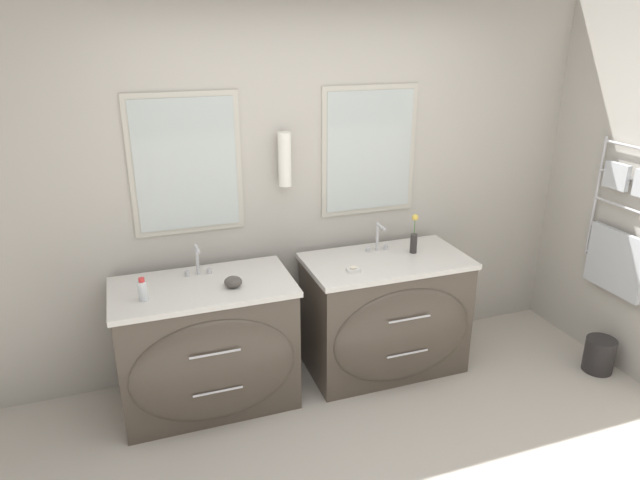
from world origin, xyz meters
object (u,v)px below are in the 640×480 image
Objects in this scene: vanity_left at (208,346)px; flower_vase at (414,238)px; waste_bin at (599,354)px; vanity_right at (387,315)px; amenity_bowl at (233,282)px; toiletry_bottle at (143,290)px.

vanity_left is 1.58m from flower_vase.
waste_bin is at bearing -27.07° from flower_vase.
vanity_right is at bearing 0.00° from vanity_left.
flower_vase is (1.31, 0.13, 0.08)m from amenity_bowl.
amenity_bowl is at bearing -16.73° from vanity_left.
amenity_bowl is (0.53, 0.01, -0.03)m from toiletry_bottle.
toiletry_bottle is 0.53m from amenity_bowl.
vanity_right is 1.18m from amenity_bowl.
vanity_left is 1.00× the size of vanity_right.
vanity_left is 2.79m from waste_bin.
toiletry_bottle is (-1.62, -0.06, 0.48)m from vanity_right.
vanity_left is 1.27m from vanity_right.
vanity_left is 3.95× the size of flower_vase.
vanity_left is 0.49m from amenity_bowl.
vanity_right is 1.58m from waste_bin.
waste_bin is (3.07, -0.48, -0.78)m from toiletry_bottle.
vanity_left is 10.11× the size of amenity_bowl.
vanity_right reaches higher than waste_bin.
amenity_bowl is 0.39× the size of flower_vase.
flower_vase reaches higher than vanity_right.
flower_vase is (1.49, 0.08, 0.53)m from vanity_left.
amenity_bowl is 2.69m from waste_bin.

